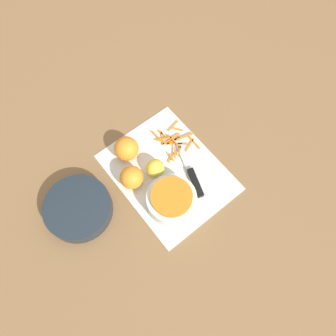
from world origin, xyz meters
The scene contains 9 objects.
ground_plane centered at (0.00, 0.00, 0.00)m, with size 4.00×4.00×0.00m, color olive.
cutting_board centered at (0.00, 0.00, 0.00)m, with size 0.41×0.32×0.01m.
bowl_speckled centered at (-0.09, 0.06, 0.04)m, with size 0.16×0.16×0.07m.
bowl_dark centered at (0.07, 0.30, 0.03)m, with size 0.21×0.21×0.05m.
knife centered at (-0.07, -0.05, 0.01)m, with size 0.22×0.09×0.02m.
orange_left centered at (0.14, 0.07, 0.05)m, with size 0.08×0.08×0.08m.
orange_right centered at (0.04, 0.11, 0.04)m, with size 0.08×0.08×0.08m.
lemon centered at (0.03, 0.03, 0.04)m, with size 0.06×0.06×0.06m.
peel_pile centered at (0.08, -0.09, 0.01)m, with size 0.16×0.14×0.01m.
Camera 1 is at (-0.34, 0.27, 1.01)m, focal length 35.00 mm.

